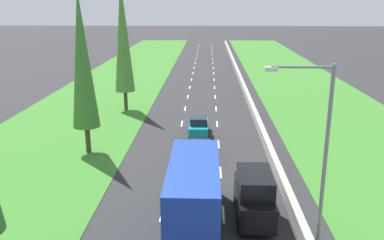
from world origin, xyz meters
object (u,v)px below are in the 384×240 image
Objects in this scene: blue_box_truck_centre_lane at (194,193)px; teal_hatchback_centre_lane at (199,126)px; black_van_right_lane at (254,195)px; poplar_tree_second at (82,60)px; street_light_mast at (319,143)px; red_sedan_centre_lane at (199,152)px; poplar_tree_third at (123,36)px.

blue_box_truck_centre_lane reaches higher than teal_hatchback_centre_lane.
teal_hatchback_centre_lane is at bearing 102.79° from black_van_right_lane.
poplar_tree_second is 19.29m from street_light_mast.
black_van_right_lane reaches higher than teal_hatchback_centre_lane.
poplar_tree_second is (-12.13, 9.99, 6.00)m from black_van_right_lane.
poplar_tree_second reaches higher than blue_box_truck_centre_lane.
blue_box_truck_centre_lane is 9.74m from red_sedan_centre_lane.
street_light_mast is at bearing -39.23° from black_van_right_lane.
red_sedan_centre_lane is 0.32× the size of poplar_tree_third.
street_light_mast reaches higher than red_sedan_centre_lane.
street_light_mast reaches higher than teal_hatchback_centre_lane.
teal_hatchback_centre_lane is at bearing 29.37° from poplar_tree_second.
red_sedan_centre_lane is 0.50× the size of street_light_mast.
blue_box_truck_centre_lane reaches higher than red_sedan_centre_lane.
poplar_tree_second reaches higher than teal_hatchback_centre_lane.
red_sedan_centre_lane is at bearing 89.68° from blue_box_truck_centre_lane.
poplar_tree_third is at bearing 119.15° from red_sedan_centre_lane.
poplar_tree_second reaches higher than red_sedan_centre_lane.
blue_box_truck_centre_lane is 0.67× the size of poplar_tree_third.
red_sedan_centre_lane is (0.05, 9.64, -1.37)m from blue_box_truck_centre_lane.
poplar_tree_third is (-8.32, 8.51, 7.27)m from teal_hatchback_centre_lane.
poplar_tree_third is (-8.51, 15.26, 7.30)m from red_sedan_centre_lane.
street_light_mast is (2.68, -2.19, 3.83)m from black_van_right_lane.
poplar_tree_third is 29.51m from street_light_mast.
black_van_right_lane is at bearing -39.47° from poplar_tree_second.
red_sedan_centre_lane is 12.69m from street_light_mast.
blue_box_truck_centre_lane reaches higher than black_van_right_lane.
street_light_mast reaches higher than black_van_right_lane.
poplar_tree_third is at bearing 88.21° from poplar_tree_second.
poplar_tree_third is (-8.46, 24.90, 5.92)m from blue_box_truck_centre_lane.
black_van_right_lane is at bearing 24.56° from blue_box_truck_centre_lane.
poplar_tree_second is at bearing -150.63° from teal_hatchback_centre_lane.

